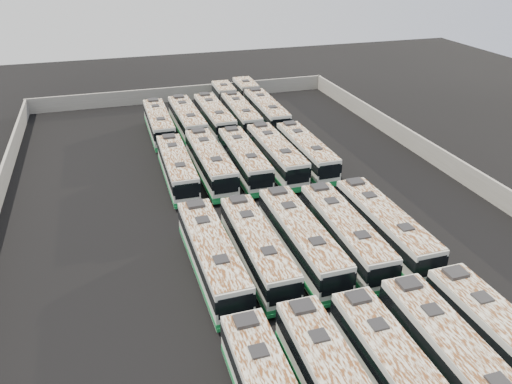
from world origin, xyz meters
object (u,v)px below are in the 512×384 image
at_px(bus_front_center, 400,379).
at_px(bus_back_far_right, 259,104).
at_px(bus_midback_center, 244,159).
at_px(bus_back_left, 187,120).
at_px(bus_midback_right, 276,155).
at_px(bus_midfront_right, 344,234).
at_px(bus_midfront_left, 257,248).
at_px(bus_midfront_far_left, 212,256).
at_px(bus_midback_far_right, 306,152).
at_px(bus_front_right, 457,363).
at_px(bus_midfront_far_right, 384,227).
at_px(bus_midback_left, 210,163).
at_px(bus_back_center, 214,117).
at_px(bus_midback_far_left, 177,168).
at_px(bus_midfront_center, 301,239).
at_px(bus_back_right, 235,108).
at_px(bus_front_far_right, 510,348).
at_px(bus_back_far_left, 159,123).

bearing_deg(bus_front_center, bus_back_far_right, 81.01).
height_order(bus_midback_center, bus_back_left, bus_back_left).
distance_m(bus_midback_center, bus_midback_right, 3.54).
bearing_deg(bus_midfront_right, bus_midfront_left, 179.90).
height_order(bus_midfront_far_left, bus_back_far_right, bus_back_far_right).
distance_m(bus_front_center, bus_back_far_right, 48.31).
bearing_deg(bus_midfront_far_left, bus_midback_far_right, 48.10).
relative_size(bus_midfront_right, bus_midback_far_right, 1.03).
distance_m(bus_front_center, bus_front_right, 3.50).
relative_size(bus_midfront_far_right, bus_midback_left, 0.98).
bearing_deg(bus_midfront_left, bus_back_center, 82.71).
bearing_deg(bus_midback_far_left, bus_midfront_center, -66.30).
relative_size(bus_midfront_left, bus_midfront_right, 0.98).
bearing_deg(bus_midback_center, bus_midfront_center, -89.99).
distance_m(bus_front_right, bus_midfront_far_left, 17.53).
distance_m(bus_front_center, bus_back_right, 47.67).
relative_size(bus_front_far_right, bus_midfront_far_left, 1.00).
bearing_deg(bus_midback_far_left, bus_midfront_far_right, -48.92).
distance_m(bus_midfront_far_right, bus_midback_far_right, 16.40).
xyz_separation_m(bus_midfront_right, bus_midback_center, (-3.52, 16.39, -0.02)).
height_order(bus_midfront_far_right, bus_back_right, bus_midfront_far_right).
relative_size(bus_front_center, bus_midfront_left, 0.99).
distance_m(bus_front_center, bus_midfront_right, 14.36).
relative_size(bus_midback_far_right, bus_back_right, 0.65).
height_order(bus_front_center, bus_midback_center, bus_midback_center).
xyz_separation_m(bus_front_center, bus_midfront_right, (3.53, 13.92, 0.05)).
distance_m(bus_front_center, bus_midback_far_right, 31.11).
height_order(bus_midfront_far_right, bus_midback_left, bus_midback_left).
bearing_deg(bus_midfront_right, bus_front_center, -103.49).
height_order(bus_midfront_far_left, bus_back_center, bus_midfront_far_left).
bearing_deg(bus_midfront_center, bus_midback_center, 88.98).
height_order(bus_front_right, bus_midback_far_left, bus_front_right).
distance_m(bus_midfront_left, bus_midfront_center, 3.58).
bearing_deg(bus_back_far_right, bus_midback_center, -111.18).
xyz_separation_m(bus_midfront_far_left, bus_midback_right, (10.64, 16.40, 0.00)).
bearing_deg(bus_midfront_center, bus_midback_right, 76.69).
height_order(bus_midback_far_left, bus_back_far_left, bus_back_far_left).
relative_size(bus_midfront_center, bus_midfront_far_right, 1.02).
distance_m(bus_front_right, bus_midback_left, 31.25).
bearing_deg(bus_midback_left, bus_midfront_right, -67.78).
xyz_separation_m(bus_midfront_far_left, bus_back_far_left, (0.02, 30.28, -0.06)).
relative_size(bus_front_center, bus_back_center, 0.96).
height_order(bus_midfront_far_left, bus_midfront_center, bus_midfront_center).
bearing_deg(bus_front_right, bus_back_center, 94.70).
bearing_deg(bus_front_right, bus_front_center, 179.66).
bearing_deg(bus_front_right, bus_back_left, 99.21).
bearing_deg(bus_midback_far_left, bus_back_right, 58.60).
xyz_separation_m(bus_midfront_left, bus_midfront_far_right, (10.69, -0.10, 0.04)).
xyz_separation_m(bus_front_center, bus_back_far_left, (-7.07, 44.22, 0.01)).
height_order(bus_midback_far_right, bus_back_far_right, bus_back_far_right).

